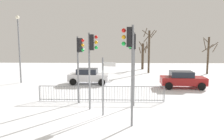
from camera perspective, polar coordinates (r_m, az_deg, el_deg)
name	(u,v)px	position (r m, az deg, el deg)	size (l,w,h in m)	color
ground_plane	(96,118)	(11.53, -4.22, -12.79)	(60.00, 60.00, 0.00)	white
traffic_light_mid_left	(133,53)	(12.94, 5.58, 4.61)	(0.46, 0.47, 4.57)	slate
traffic_light_rear_right	(92,54)	(12.35, -5.51, 4.35)	(0.57, 0.33, 4.54)	slate
traffic_light_mid_right	(80,55)	(13.75, -8.72, 4.08)	(0.53, 0.41, 4.36)	slate
traffic_light_foreground_right	(130,53)	(9.81, 4.74, 4.54)	(0.57, 0.34, 4.77)	slate
direction_sign_post	(104,83)	(11.44, -2.21, -3.65)	(0.74, 0.34, 3.19)	slate
pedestrian_guard_railing	(101,94)	(14.40, -2.90, -6.33)	(8.51, 0.07, 1.07)	slate
car_white_far	(88,76)	(20.58, -6.34, -1.58)	(3.86, 2.05, 1.47)	silver
car_red_mid	(182,79)	(19.62, 18.42, -2.36)	(3.89, 2.10, 1.47)	maroon
street_lamp	(19,42)	(22.59, -23.77, 6.91)	(0.36, 0.36, 6.53)	slate
bare_tree_left	(143,55)	(31.73, 8.31, 4.06)	(1.42, 1.41, 4.10)	#473828
bare_tree_centre	(149,50)	(27.98, 9.90, 5.45)	(1.85, 1.85, 5.85)	#473828
bare_tree_right	(208,54)	(29.31, 24.48, 3.96)	(1.72, 1.95, 4.65)	#473828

